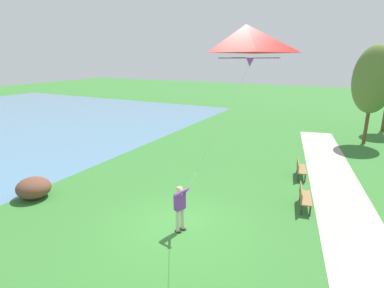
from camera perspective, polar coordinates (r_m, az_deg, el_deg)
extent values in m
plane|color=#33702D|center=(11.86, -2.41, -14.97)|extent=(120.00, 120.00, 0.00)
cube|color=#ADA393|center=(12.44, 28.21, -15.42)|extent=(8.35, 31.88, 0.02)
cube|color=#232328|center=(11.65, -1.71, -15.41)|extent=(0.26, 0.17, 0.06)
cylinder|color=beige|center=(11.45, -1.80, -13.59)|extent=(0.14, 0.14, 0.82)
cube|color=#232328|center=(11.51, -2.59, -15.86)|extent=(0.26, 0.17, 0.06)
cylinder|color=beige|center=(11.30, -2.69, -14.02)|extent=(0.14, 0.14, 0.82)
cube|color=#753899|center=(11.04, -2.28, -10.60)|extent=(0.32, 0.45, 0.60)
sphere|color=beige|center=(10.84, -2.31, -8.43)|extent=(0.22, 0.22, 0.22)
ellipsoid|color=olive|center=(10.83, -2.37, -8.22)|extent=(0.28, 0.28, 0.13)
cylinder|color=#753899|center=(10.76, -1.13, -8.67)|extent=(0.46, 0.46, 0.43)
cylinder|color=#753899|center=(10.65, -1.80, -8.96)|extent=(0.56, 0.21, 0.43)
sphere|color=beige|center=(10.55, -0.85, -8.43)|extent=(0.10, 0.10, 0.10)
pyramid|color=red|center=(8.51, 9.86, 17.78)|extent=(1.80, 1.70, 0.74)
cone|color=purple|center=(8.20, 10.67, 14.65)|extent=(0.28, 0.28, 0.22)
cylinder|color=black|center=(8.20, 10.71, 15.41)|extent=(1.28, 1.13, 0.02)
cylinder|color=silver|center=(9.15, 4.12, 1.51)|extent=(2.16, 0.63, 4.16)
cube|color=olive|center=(13.75, 20.27, -9.33)|extent=(0.71, 1.56, 0.05)
cube|color=olive|center=(13.64, 19.56, -8.42)|extent=(0.32, 1.48, 0.40)
cube|color=#2D2D33|center=(14.46, 20.68, -9.07)|extent=(0.07, 0.07, 0.45)
cube|color=#2D2D33|center=(14.43, 19.40, -8.98)|extent=(0.07, 0.07, 0.45)
cube|color=#2D2D33|center=(13.26, 21.04, -11.46)|extent=(0.07, 0.07, 0.45)
cube|color=#2D2D33|center=(13.23, 19.63, -11.38)|extent=(0.07, 0.07, 0.45)
cube|color=olive|center=(16.99, 19.62, -4.39)|extent=(0.71, 1.56, 0.05)
cube|color=olive|center=(16.90, 19.05, -3.62)|extent=(0.32, 1.48, 0.40)
cube|color=#2D2D33|center=(17.70, 19.98, -4.37)|extent=(0.07, 0.07, 0.45)
cube|color=#2D2D33|center=(17.68, 18.94, -4.30)|extent=(0.07, 0.07, 0.45)
cube|color=#2D2D33|center=(16.45, 20.21, -5.95)|extent=(0.07, 0.07, 0.45)
cube|color=#2D2D33|center=(16.43, 19.10, -5.87)|extent=(0.07, 0.07, 0.45)
cylinder|color=brown|center=(25.20, 29.63, 3.30)|extent=(0.24, 0.24, 2.91)
ellipsoid|color=#567033|center=(24.81, 30.62, 10.25)|extent=(2.72, 2.45, 4.66)
ellipsoid|color=brown|center=(15.49, -27.29, -7.22)|extent=(1.50, 1.44, 0.93)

